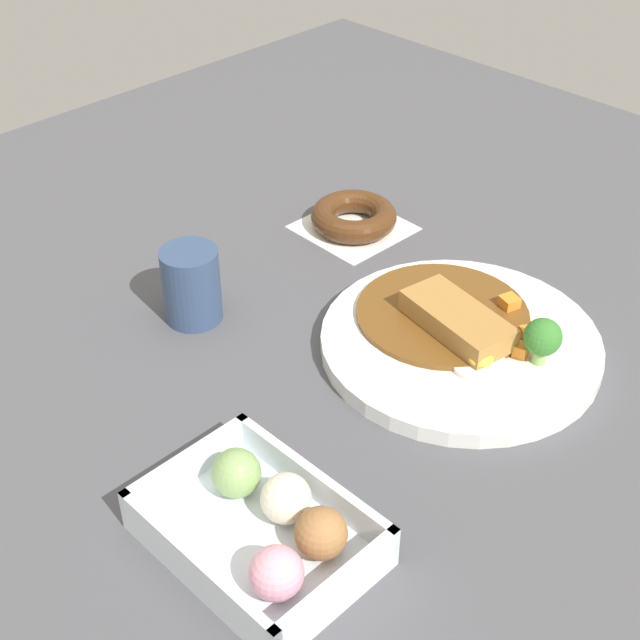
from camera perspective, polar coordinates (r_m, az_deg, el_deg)
The scene contains 5 objects.
ground_plane at distance 0.87m, azimuth 2.90°, elevation -5.72°, with size 1.60×1.60×0.00m, color #4C4C51.
curry_plate at distance 0.94m, azimuth 8.90°, elevation -1.14°, with size 0.29×0.29×0.07m.
donut_box at distance 0.74m, azimuth -3.45°, elevation -13.00°, with size 0.19×0.13×0.05m.
chocolate_ring_donut at distance 1.13m, azimuth 2.15°, elevation 6.52°, with size 0.13×0.13×0.03m.
coffee_mug at distance 0.97m, azimuth -8.15°, elevation 2.21°, with size 0.06×0.06×0.08m, color #33476B.
Camera 1 is at (-0.42, 0.48, 0.59)m, focal length 50.48 mm.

